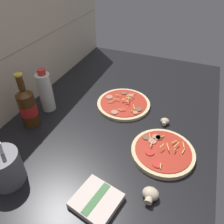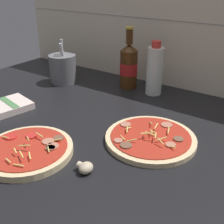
% 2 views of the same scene
% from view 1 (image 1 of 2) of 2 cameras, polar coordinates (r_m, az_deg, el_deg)
% --- Properties ---
extents(counter_slab, '(1.60, 0.90, 0.03)m').
position_cam_1_polar(counter_slab, '(1.00, -0.15, -3.95)').
color(counter_slab, black).
rests_on(counter_slab, ground).
extents(tile_backsplash, '(1.60, 0.01, 0.60)m').
position_cam_1_polar(tile_backsplash, '(1.07, -24.08, 14.14)').
color(tile_backsplash, beige).
rests_on(tile_backsplash, ground).
extents(pizza_near, '(0.25, 0.25, 0.05)m').
position_cam_1_polar(pizza_near, '(0.89, 13.07, -10.07)').
color(pizza_near, beige).
rests_on(pizza_near, counter_slab).
extents(pizza_far, '(0.27, 0.27, 0.04)m').
position_cam_1_polar(pizza_far, '(1.10, 2.80, 2.25)').
color(pizza_far, beige).
rests_on(pizza_far, counter_slab).
extents(beer_bottle, '(0.07, 0.07, 0.25)m').
position_cam_1_polar(beer_bottle, '(1.01, -21.19, 1.33)').
color(beer_bottle, '#47280F').
rests_on(beer_bottle, counter_slab).
extents(oil_bottle, '(0.06, 0.06, 0.21)m').
position_cam_1_polar(oil_bottle, '(1.07, -17.00, 5.03)').
color(oil_bottle, silver).
rests_on(oil_bottle, counter_slab).
extents(mushroom_left, '(0.06, 0.05, 0.04)m').
position_cam_1_polar(mushroom_left, '(0.76, 9.99, -20.45)').
color(mushroom_left, beige).
rests_on(mushroom_left, counter_slab).
extents(mushroom_right, '(0.04, 0.04, 0.03)m').
position_cam_1_polar(mushroom_right, '(1.02, 13.63, -2.39)').
color(mushroom_right, beige).
rests_on(mushroom_right, counter_slab).
extents(utensil_crock, '(0.12, 0.12, 0.19)m').
position_cam_1_polar(utensil_crock, '(0.83, -26.36, -12.97)').
color(utensil_crock, slate).
rests_on(utensil_crock, counter_slab).
extents(dish_towel, '(0.16, 0.16, 0.03)m').
position_cam_1_polar(dish_towel, '(0.75, -4.09, -22.11)').
color(dish_towel, beige).
rests_on(dish_towel, counter_slab).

